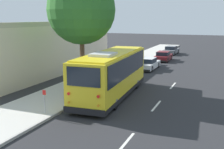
# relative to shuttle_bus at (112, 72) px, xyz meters

# --- Properties ---
(ground_plane) EXTENTS (160.00, 160.00, 0.00)m
(ground_plane) POSITION_rel_shuttle_bus_xyz_m (0.37, 0.06, -1.81)
(ground_plane) COLOR #28282B
(sidewalk_slab) EXTENTS (80.00, 3.98, 0.15)m
(sidewalk_slab) POSITION_rel_shuttle_bus_xyz_m (0.37, 3.55, -1.74)
(sidewalk_slab) COLOR beige
(sidewalk_slab) RESTS_ON ground
(curb_strip) EXTENTS (80.00, 0.14, 0.15)m
(curb_strip) POSITION_rel_shuttle_bus_xyz_m (0.37, 1.49, -1.74)
(curb_strip) COLOR #AAA69D
(curb_strip) RESTS_ON ground
(shuttle_bus) EXTENTS (10.13, 3.33, 3.39)m
(shuttle_bus) POSITION_rel_shuttle_bus_xyz_m (0.00, 0.00, 0.00)
(shuttle_bus) COLOR yellow
(shuttle_bus) RESTS_ON ground
(parked_sedan_white) EXTENTS (4.60, 1.74, 1.28)m
(parked_sedan_white) POSITION_rel_shuttle_bus_xyz_m (11.75, 0.40, -1.22)
(parked_sedan_white) COLOR silver
(parked_sedan_white) RESTS_ON ground
(parked_sedan_maroon) EXTENTS (4.34, 1.85, 1.26)m
(parked_sedan_maroon) POSITION_rel_shuttle_bus_xyz_m (18.62, 0.21, -1.23)
(parked_sedan_maroon) COLOR maroon
(parked_sedan_maroon) RESTS_ON ground
(parked_sedan_gray) EXTENTS (4.56, 1.94, 1.28)m
(parked_sedan_gray) POSITION_rel_shuttle_bus_xyz_m (26.03, 0.54, -1.22)
(parked_sedan_gray) COLOR slate
(parked_sedan_gray) RESTS_ON ground
(street_tree) EXTENTS (5.23, 5.23, 9.47)m
(street_tree) POSITION_rel_shuttle_bus_xyz_m (1.15, 2.92, 4.76)
(street_tree) COLOR brown
(street_tree) RESTS_ON sidewalk_slab
(sign_post_near) EXTENTS (0.06, 0.22, 1.44)m
(sign_post_near) POSITION_rel_shuttle_bus_xyz_m (-5.46, 1.94, -0.92)
(sign_post_near) COLOR gray
(sign_post_near) RESTS_ON sidewalk_slab
(sign_post_far) EXTENTS (0.06, 0.06, 1.00)m
(sign_post_far) POSITION_rel_shuttle_bus_xyz_m (-3.39, 1.94, -1.16)
(sign_post_far) COLOR gray
(sign_post_far) RESTS_ON sidewalk_slab
(building_backdrop) EXTENTS (21.00, 7.33, 5.30)m
(building_backdrop) POSITION_rel_shuttle_bus_xyz_m (5.97, 11.07, 0.65)
(building_backdrop) COLOR beige
(building_backdrop) RESTS_ON ground
(lane_stripe_behind) EXTENTS (2.40, 0.14, 0.01)m
(lane_stripe_behind) POSITION_rel_shuttle_bus_xyz_m (-6.99, -3.55, -1.81)
(lane_stripe_behind) COLOR silver
(lane_stripe_behind) RESTS_ON ground
(lane_stripe_mid) EXTENTS (2.40, 0.14, 0.01)m
(lane_stripe_mid) POSITION_rel_shuttle_bus_xyz_m (-0.99, -3.55, -1.81)
(lane_stripe_mid) COLOR silver
(lane_stripe_mid) RESTS_ON ground
(lane_stripe_ahead) EXTENTS (2.40, 0.14, 0.01)m
(lane_stripe_ahead) POSITION_rel_shuttle_bus_xyz_m (5.01, -3.55, -1.81)
(lane_stripe_ahead) COLOR silver
(lane_stripe_ahead) RESTS_ON ground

